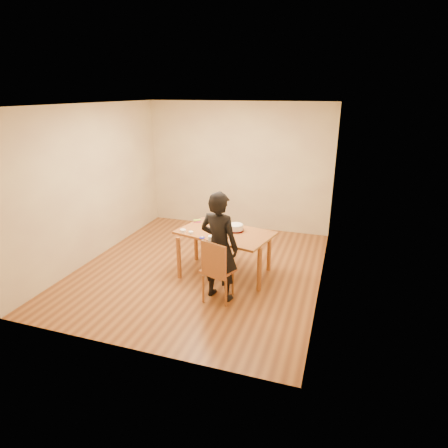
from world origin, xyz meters
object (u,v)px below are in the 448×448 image
(dining_chair, at_px, (218,271))
(person, at_px, (219,247))
(cake_plate, at_px, (236,230))
(cake, at_px, (236,227))
(dining_table, at_px, (225,233))

(dining_chair, relative_size, person, 0.25)
(cake_plate, height_order, cake, cake)
(dining_table, height_order, person, person)
(cake_plate, bearing_deg, person, -89.84)
(dining_table, distance_m, cake_plate, 0.18)
(dining_chair, distance_m, cake, 0.95)
(dining_table, xyz_separation_m, person, (0.15, -0.73, 0.08))
(dining_chair, height_order, person, person)
(cake, distance_m, person, 0.83)
(cake_plate, height_order, person, person)
(dining_chair, xyz_separation_m, cake, (-0.00, 0.88, 0.36))
(cake_plate, bearing_deg, cake, -90.00)
(dining_table, bearing_deg, person, -64.97)
(cake_plate, relative_size, person, 0.17)
(cake, height_order, person, person)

